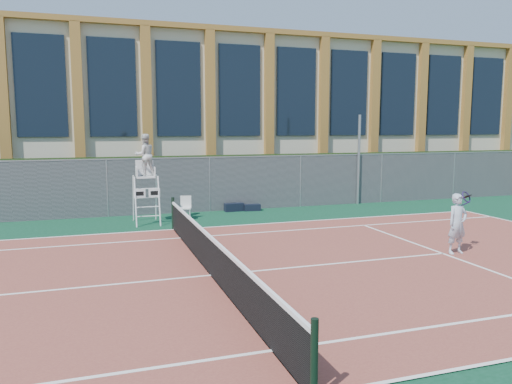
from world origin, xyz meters
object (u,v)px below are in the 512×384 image
object	(u,v)px
umpire_chair	(145,158)
tennis_player	(457,223)
steel_pole	(359,160)
plastic_chair	(186,206)

from	to	relation	value
umpire_chair	tennis_player	xyz separation A→B (m)	(7.49, -7.13, -1.50)
tennis_player	steel_pole	bearing A→B (deg)	77.23
steel_pole	plastic_chair	size ratio (longest dim) A/B	4.58
steel_pole	umpire_chair	distance (m)	9.64
steel_pole	umpire_chair	size ratio (longest dim) A/B	1.23
steel_pole	tennis_player	size ratio (longest dim) A/B	2.41
steel_pole	umpire_chair	bearing A→B (deg)	-170.09
umpire_chair	plastic_chair	size ratio (longest dim) A/B	3.72
tennis_player	plastic_chair	bearing A→B (deg)	128.83
steel_pole	tennis_player	xyz separation A→B (m)	(-1.99, -8.79, -1.13)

